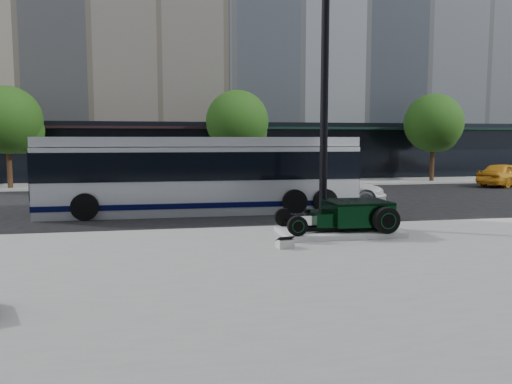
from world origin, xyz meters
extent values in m
plane|color=black|center=(0.00, 0.00, 0.00)|extent=(120.00, 120.00, 0.00)
cube|color=gray|center=(0.00, -10.50, 0.06)|extent=(70.00, 17.00, 0.12)
cube|color=gray|center=(0.00, 14.00, 0.06)|extent=(70.00, 4.00, 0.12)
cube|color=black|center=(-10.00, 16.20, 2.00)|extent=(22.00, 0.50, 4.00)
cube|color=black|center=(13.00, 16.20, 2.00)|extent=(24.00, 0.50, 4.00)
cube|color=black|center=(-10.00, 15.60, 3.60)|extent=(22.00, 1.60, 0.15)
cube|color=black|center=(13.00, 15.60, 3.60)|extent=(24.00, 1.60, 0.15)
cylinder|color=black|center=(-12.00, 13.00, 1.42)|extent=(0.28, 0.28, 2.60)
sphere|color=#19360E|center=(-12.00, 13.00, 3.92)|extent=(3.80, 3.80, 3.80)
sphere|color=#19360E|center=(-11.40, 13.30, 3.32)|extent=(2.60, 2.60, 2.60)
cylinder|color=black|center=(1.00, 13.00, 1.42)|extent=(0.28, 0.28, 2.60)
sphere|color=#19360E|center=(1.00, 13.00, 3.92)|extent=(3.80, 3.80, 3.80)
sphere|color=#19360E|center=(1.60, 13.30, 3.32)|extent=(2.60, 2.60, 2.60)
cylinder|color=black|center=(14.00, 13.00, 1.42)|extent=(0.28, 0.28, 2.60)
sphere|color=#19360E|center=(14.00, 13.00, 3.92)|extent=(3.80, 3.80, 3.80)
sphere|color=#19360E|center=(14.60, 13.30, 3.32)|extent=(2.60, 2.60, 2.60)
cube|color=silver|center=(1.43, -3.75, 0.20)|extent=(3.40, 1.80, 0.15)
cube|color=black|center=(1.43, -4.20, 0.37)|extent=(3.00, 0.08, 0.10)
cube|color=black|center=(1.43, -3.30, 0.37)|extent=(3.00, 0.08, 0.10)
cube|color=black|center=(1.98, -3.75, 0.72)|extent=(1.70, 1.45, 0.62)
cube|color=black|center=(1.98, -3.75, 1.05)|extent=(1.70, 1.45, 0.06)
cube|color=black|center=(0.88, -3.75, 0.60)|extent=(0.55, 1.05, 0.38)
cube|color=silver|center=(0.33, -3.75, 0.55)|extent=(0.55, 0.55, 0.34)
cylinder|color=black|center=(0.48, -3.75, 0.82)|extent=(0.18, 0.18, 0.10)
cylinder|color=black|center=(-0.02, -3.75, 0.43)|extent=(0.06, 1.55, 0.06)
cylinder|color=black|center=(2.48, -4.60, 0.63)|extent=(0.72, 0.24, 0.72)
cylinder|color=black|center=(2.48, -4.72, 0.63)|extent=(0.37, 0.02, 0.37)
torus|color=#0A3C1A|center=(2.48, -4.74, 0.63)|extent=(0.44, 0.02, 0.44)
cylinder|color=black|center=(2.48, -2.90, 0.63)|extent=(0.72, 0.24, 0.72)
cylinder|color=black|center=(2.48, -2.77, 0.63)|extent=(0.37, 0.02, 0.37)
torus|color=#0A3C1A|center=(2.48, -2.76, 0.63)|extent=(0.44, 0.02, 0.44)
cylinder|color=black|center=(-0.02, -4.53, 0.54)|extent=(0.54, 0.16, 0.54)
cylinder|color=black|center=(-0.02, -4.61, 0.54)|extent=(0.28, 0.02, 0.28)
torus|color=#0A3C1A|center=(-0.02, -4.63, 0.54)|extent=(0.34, 0.02, 0.34)
cylinder|color=black|center=(-0.02, -2.97, 0.54)|extent=(0.54, 0.16, 0.54)
cylinder|color=black|center=(-0.02, -2.88, 0.54)|extent=(0.28, 0.02, 0.28)
torus|color=#0A3C1A|center=(-0.02, -2.87, 0.54)|extent=(0.34, 0.02, 0.34)
cube|color=silver|center=(-0.54, -5.22, 0.23)|extent=(0.45, 0.37, 0.22)
cube|color=black|center=(-0.54, -5.22, 0.35)|extent=(0.44, 0.35, 0.15)
cylinder|color=black|center=(1.44, -2.21, 4.15)|extent=(0.24, 0.24, 8.06)
cylinder|color=black|center=(1.44, -2.21, 0.22)|extent=(0.44, 0.44, 0.20)
cube|color=silver|center=(-2.03, 2.25, 1.27)|extent=(12.00, 2.55, 2.55)
cube|color=#060936|center=(-2.03, 2.25, 0.42)|extent=(12.05, 2.60, 0.20)
cube|color=black|center=(-2.03, 2.25, 1.85)|extent=(12.05, 2.60, 1.05)
cube|color=silver|center=(-2.03, 2.25, 2.75)|extent=(12.00, 2.40, 0.35)
cube|color=black|center=(4.00, 2.25, 1.55)|extent=(0.06, 2.30, 1.70)
cube|color=black|center=(-8.06, 2.25, 1.55)|extent=(0.06, 2.30, 1.70)
cylinder|color=black|center=(-6.23, 0.95, 0.48)|extent=(0.96, 0.28, 0.96)
cylinder|color=black|center=(-6.23, 3.55, 0.48)|extent=(0.96, 0.28, 0.96)
cylinder|color=black|center=(1.37, 0.95, 0.48)|extent=(0.96, 0.28, 0.96)
cylinder|color=black|center=(1.37, 3.55, 0.48)|extent=(0.96, 0.28, 0.96)
cylinder|color=black|center=(2.57, 0.95, 0.48)|extent=(0.96, 0.28, 0.96)
cylinder|color=black|center=(2.57, 3.55, 0.48)|extent=(0.96, 0.28, 0.96)
imported|color=white|center=(3.53, 3.53, 0.74)|extent=(5.48, 3.54, 1.48)
imported|color=orange|center=(17.01, 9.72, 0.72)|extent=(4.56, 3.27, 1.44)
camera|label=1|loc=(-3.53, -17.18, 2.83)|focal=35.00mm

